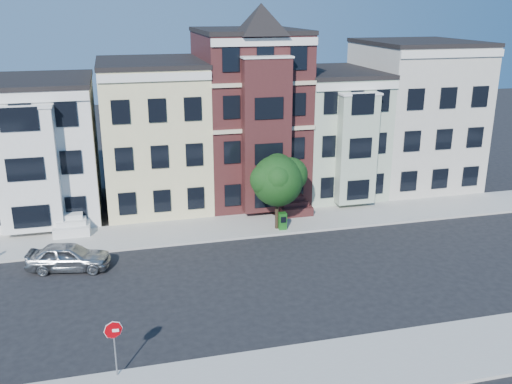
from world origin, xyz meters
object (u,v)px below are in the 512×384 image
object	(u,v)px
newspaper_box	(282,221)
parked_car	(68,257)
stop_sign	(115,345)
street_tree	(277,184)

from	to	relation	value
newspaper_box	parked_car	bearing A→B (deg)	-167.61
stop_sign	parked_car	bearing A→B (deg)	111.10
street_tree	newspaper_box	size ratio (longest dim) A/B	5.42
street_tree	parked_car	distance (m)	13.18
newspaper_box	stop_sign	world-z (taller)	stop_sign
street_tree	parked_car	bearing A→B (deg)	-168.07
parked_car	stop_sign	distance (m)	10.83
street_tree	parked_car	size ratio (longest dim) A/B	1.34
street_tree	newspaper_box	xyz separation A→B (m)	(0.31, -0.23, -2.44)
street_tree	stop_sign	bearing A→B (deg)	-128.00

